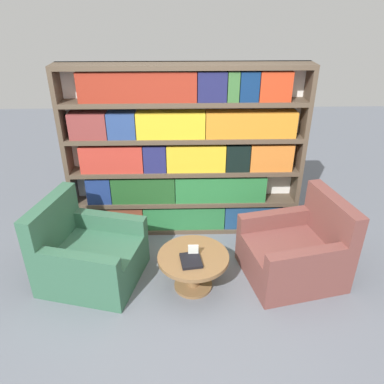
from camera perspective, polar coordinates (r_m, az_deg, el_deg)
The scene contains 7 objects.
ground_plane at distance 3.68m, azimuth -0.75°, elevation -17.76°, with size 14.00×14.00×0.00m, color slate.
bookshelf at distance 4.32m, azimuth -1.23°, elevation 5.63°, with size 2.71×0.30×2.01m.
armchair_left at distance 4.00m, azimuth -15.61°, elevation -9.25°, with size 1.09×1.03×0.87m.
armchair_right at distance 4.05m, azimuth 15.64°, elevation -8.77°, with size 1.07×1.00×0.87m.
coffee_table at distance 3.75m, azimuth 0.19°, elevation -10.98°, with size 0.70×0.70×0.39m.
table_sign at distance 3.65m, azimuth 0.19°, elevation -9.02°, with size 0.10×0.06×0.13m.
stray_book at distance 3.60m, azimuth -0.15°, elevation -10.40°, with size 0.22×0.26×0.03m.
Camera 1 is at (-0.02, -2.56, 2.65)m, focal length 35.00 mm.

